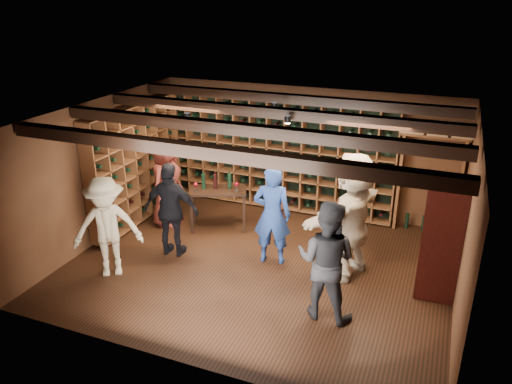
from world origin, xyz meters
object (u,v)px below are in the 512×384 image
at_px(display_cabinet, 441,242).
at_px(man_grey_suit, 326,260).
at_px(guest_woman_black, 172,210).
at_px(guest_beige, 352,216).
at_px(guest_red_floral, 166,182).
at_px(guest_khaki, 107,227).
at_px(man_blue_shirt, 272,215).
at_px(tasting_table, 218,193).

xyz_separation_m(display_cabinet, man_grey_suit, (-1.40, -1.10, 0.00)).
bearing_deg(guest_woman_black, guest_beige, -175.85).
distance_m(guest_red_floral, guest_khaki, 1.94).
bearing_deg(guest_beige, display_cabinet, 105.71).
relative_size(man_blue_shirt, tasting_table, 1.44).
distance_m(man_grey_suit, guest_red_floral, 3.93).
bearing_deg(guest_beige, man_grey_suit, 16.15).
distance_m(display_cabinet, guest_red_floral, 4.96).
bearing_deg(guest_beige, man_blue_shirt, -66.10).
xyz_separation_m(man_grey_suit, guest_khaki, (-3.41, -0.19, -0.04)).
bearing_deg(display_cabinet, guest_beige, 175.68).
xyz_separation_m(guest_khaki, tasting_table, (0.87, 2.10, -0.11)).
bearing_deg(display_cabinet, guest_woman_black, -174.89).
distance_m(man_grey_suit, guest_khaki, 3.41).
relative_size(man_blue_shirt, guest_beige, 0.83).
height_order(guest_khaki, tasting_table, guest_khaki).
distance_m(man_grey_suit, guest_woman_black, 2.90).
height_order(display_cabinet, guest_beige, guest_beige).
relative_size(man_grey_suit, guest_khaki, 1.05).
xyz_separation_m(man_grey_suit, tasting_table, (-2.53, 1.91, -0.15)).
bearing_deg(man_grey_suit, guest_red_floral, -22.33).
height_order(man_blue_shirt, guest_khaki, man_blue_shirt).
xyz_separation_m(man_blue_shirt, guest_woman_black, (-1.63, -0.39, -0.02)).
bearing_deg(guest_red_floral, display_cabinet, -97.64).
distance_m(guest_red_floral, guest_woman_black, 1.24).
distance_m(guest_khaki, guest_beige, 3.76).
bearing_deg(guest_red_floral, tasting_table, -80.58).
distance_m(guest_red_floral, tasting_table, 1.01).
bearing_deg(guest_khaki, man_grey_suit, -30.21).
xyz_separation_m(display_cabinet, guest_beige, (-1.32, 0.10, 0.15)).
bearing_deg(tasting_table, man_grey_suit, -60.26).
distance_m(guest_khaki, tasting_table, 2.28).
xyz_separation_m(man_blue_shirt, guest_beige, (1.26, 0.08, 0.17)).
bearing_deg(display_cabinet, tasting_table, 168.40).
xyz_separation_m(man_grey_suit, guest_beige, (0.08, 1.20, 0.15)).
height_order(guest_woman_black, guest_khaki, guest_woman_black).
distance_m(man_blue_shirt, guest_woman_black, 1.68).
distance_m(display_cabinet, tasting_table, 4.02).
bearing_deg(man_grey_suit, guest_khaki, 7.23).
bearing_deg(tasting_table, guest_woman_black, -126.27).
bearing_deg(display_cabinet, guest_khaki, -164.94).
bearing_deg(man_blue_shirt, display_cabinet, 168.79).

